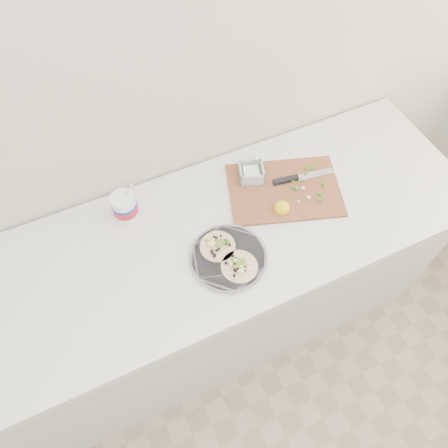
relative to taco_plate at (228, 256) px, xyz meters
name	(u,v)px	position (x,y,z in m)	size (l,w,h in m)	color
counter	(167,305)	(-0.23, 0.13, -0.47)	(2.44, 0.66, 0.90)	silver
taco_plate	(228,256)	(0.00, 0.00, 0.00)	(0.27, 0.27, 0.04)	slate
tub	(125,204)	(-0.26, 0.32, 0.05)	(0.09, 0.09, 0.20)	white
cutboard	(283,186)	(0.32, 0.19, 0.00)	(0.49, 0.41, 0.07)	brown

